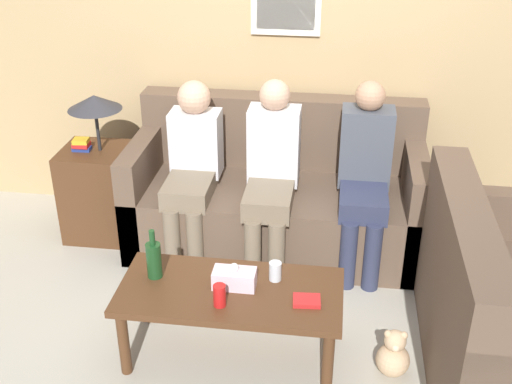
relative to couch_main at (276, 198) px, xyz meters
name	(u,v)px	position (x,y,z in m)	size (l,w,h in m)	color
ground_plane	(267,281)	(0.00, -0.54, -0.34)	(16.00, 16.00, 0.00)	#ADA899
wall_back	(286,47)	(0.00, 0.47, 0.96)	(9.00, 0.08, 2.60)	tan
couch_main	(276,198)	(0.00, 0.00, 0.00)	(2.02, 0.90, 1.00)	brown
couch_side	(509,323)	(1.35, -1.21, 0.00)	(0.90, 1.51, 1.00)	brown
coffee_table	(230,298)	(-0.11, -1.25, 0.04)	(1.20, 0.57, 0.44)	#4C2D19
side_table_with_lamp	(98,184)	(-1.29, -0.08, 0.06)	(0.46, 0.45, 1.08)	#4C2D19
wine_bottle	(154,259)	(-0.54, -1.19, 0.21)	(0.08, 0.08, 0.29)	#19421E
drinking_glass	(275,271)	(0.11, -1.13, 0.15)	(0.07, 0.07, 0.11)	silver
book_stack	(307,301)	(0.30, -1.32, 0.11)	(0.15, 0.12, 0.03)	red
soda_can	(220,295)	(-0.14, -1.40, 0.16)	(0.07, 0.07, 0.12)	red
tissue_box	(234,278)	(-0.09, -1.23, 0.15)	(0.23, 0.12, 0.15)	silver
person_left	(192,163)	(-0.56, -0.17, 0.32)	(0.34, 0.64, 1.19)	#756651
person_middle	(272,169)	(-0.01, -0.23, 0.33)	(0.34, 0.65, 1.24)	#756651
person_right	(365,171)	(0.59, -0.17, 0.33)	(0.34, 0.63, 1.24)	#2D334C
teddy_bear	(393,355)	(0.77, -1.29, -0.22)	(0.18, 0.18, 0.29)	tan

